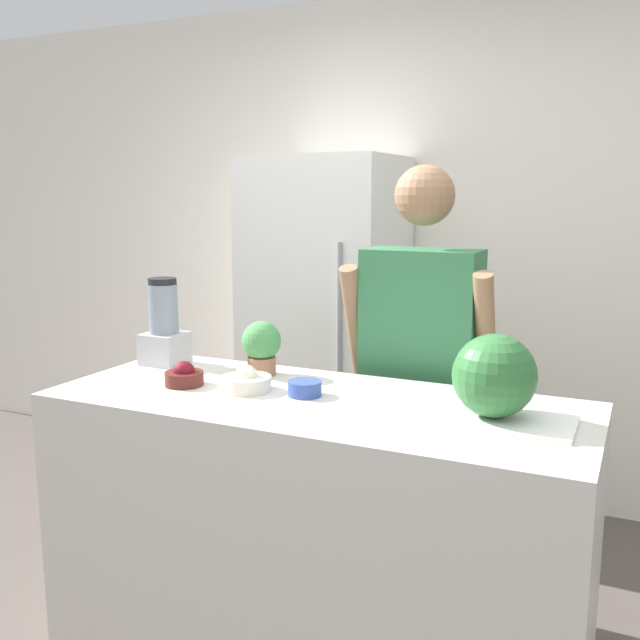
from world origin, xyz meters
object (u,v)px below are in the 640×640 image
object	(u,v)px
watermelon	(494,376)
bowl_small_blue	(305,388)
bowl_cream	(246,382)
bowl_cherries	(184,376)
person	(420,386)
potted_plant	(261,346)
refrigerator	(326,331)
blender	(164,327)

from	to	relation	value
watermelon	bowl_small_blue	xyz separation A→B (m)	(-0.61, 0.01, -0.11)
bowl_cream	bowl_cherries	bearing A→B (deg)	-171.91
person	bowl_small_blue	bearing A→B (deg)	-113.34
watermelon	potted_plant	size ratio (longest dim) A/B	1.22
refrigerator	person	world-z (taller)	refrigerator
refrigerator	bowl_cream	world-z (taller)	refrigerator
bowl_cherries	bowl_cream	distance (m)	0.23
person	watermelon	xyz separation A→B (m)	(0.38, -0.54, 0.21)
watermelon	blender	xyz separation A→B (m)	(-1.29, 0.18, 0.01)
person	bowl_small_blue	world-z (taller)	person
refrigerator	potted_plant	size ratio (longest dim) A/B	9.02
bowl_cherries	potted_plant	world-z (taller)	potted_plant
watermelon	blender	bearing A→B (deg)	172.11
refrigerator	watermelon	distance (m)	1.73
person	blender	size ratio (longest dim) A/B	5.10
watermelon	bowl_cherries	size ratio (longest dim) A/B	1.83
bowl_small_blue	bowl_cherries	bearing A→B (deg)	-172.20
bowl_cherries	bowl_small_blue	bearing A→B (deg)	7.80
refrigerator	blender	world-z (taller)	refrigerator
watermelon	bowl_cream	bearing A→B (deg)	-178.65
bowl_cream	blender	distance (m)	0.53
refrigerator	potted_plant	xyz separation A→B (m)	(0.25, -1.11, 0.17)
person	watermelon	world-z (taller)	person
bowl_cream	blender	bearing A→B (deg)	157.58
blender	potted_plant	bearing A→B (deg)	1.15
bowl_cherries	potted_plant	xyz separation A→B (m)	(0.17, 0.24, 0.08)
person	bowl_cream	xyz separation A→B (m)	(-0.43, -0.55, 0.10)
person	potted_plant	distance (m)	0.63
refrigerator	watermelon	world-z (taller)	refrigerator
watermelon	bowl_small_blue	world-z (taller)	watermelon
person	blender	bearing A→B (deg)	-158.62
person	watermelon	distance (m)	0.69
bowl_small_blue	watermelon	bearing A→B (deg)	-0.71
potted_plant	refrigerator	bearing A→B (deg)	102.70
refrigerator	bowl_small_blue	bearing A→B (deg)	-68.41
potted_plant	bowl_small_blue	bearing A→B (deg)	-34.55
blender	potted_plant	distance (m)	0.42
refrigerator	bowl_cream	distance (m)	1.36
watermelon	bowl_small_blue	bearing A→B (deg)	179.29
refrigerator	bowl_small_blue	size ratio (longest dim) A/B	16.17
refrigerator	bowl_cream	bearing A→B (deg)	-76.83
watermelon	refrigerator	bearing A→B (deg)	130.68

